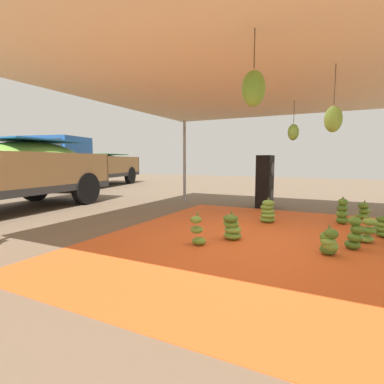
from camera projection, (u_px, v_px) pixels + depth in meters
ground_plane at (117, 222)px, 6.56m from camera, size 40.00×40.00×0.00m
tarp_orange at (248, 238)px, 5.23m from camera, size 6.46×4.89×0.01m
tent_canopy at (257, 83)px, 4.90m from camera, size 8.00×7.00×2.76m
banana_bunch_0 at (355, 234)px, 4.52m from camera, size 0.33×0.36×0.56m
banana_bunch_1 at (367, 231)px, 4.89m from camera, size 0.38×0.39×0.48m
banana_bunch_2 at (342, 212)px, 6.36m from camera, size 0.36×0.36×0.59m
banana_bunch_3 at (363, 212)px, 6.88m from camera, size 0.41×0.42×0.44m
banana_bunch_5 at (329, 242)px, 4.26m from camera, size 0.35×0.35×0.44m
banana_bunch_6 at (232, 228)px, 5.11m from camera, size 0.44×0.45×0.49m
banana_bunch_7 at (198, 231)px, 4.80m from camera, size 0.28×0.31×0.53m
banana_bunch_8 at (268, 212)px, 6.50m from camera, size 0.47×0.47×0.56m
cargo_truck_far at (86, 164)px, 15.03m from camera, size 7.39×4.02×2.40m
speaker_stack at (265, 182)px, 8.62m from camera, size 0.60×0.43×1.53m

